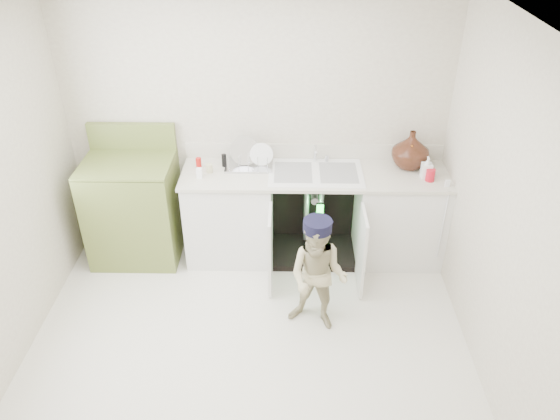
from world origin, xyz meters
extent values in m
plane|color=silver|center=(0.00, 0.00, 0.00)|extent=(3.50, 3.50, 0.00)
cube|color=beige|center=(0.00, 1.50, 1.25)|extent=(3.50, 2.50, 0.02)
cube|color=beige|center=(0.00, -1.50, 1.25)|extent=(3.50, 2.50, 0.02)
cube|color=beige|center=(1.75, 0.00, 1.25)|extent=(2.50, 3.00, 0.02)
plane|color=white|center=(0.00, 0.00, 2.50)|extent=(3.50, 3.50, 0.00)
cube|color=white|center=(-0.25, 1.20, 0.43)|extent=(0.80, 0.60, 0.86)
cube|color=white|center=(1.35, 1.20, 0.43)|extent=(0.80, 0.60, 0.86)
cube|color=black|center=(0.55, 1.47, 0.43)|extent=(0.80, 0.06, 0.86)
cube|color=black|center=(0.55, 1.20, 0.03)|extent=(0.80, 0.60, 0.06)
cylinder|color=gray|center=(0.48, 1.30, 0.45)|extent=(0.05, 0.05, 0.70)
cylinder|color=gray|center=(0.62, 1.30, 0.45)|extent=(0.05, 0.05, 0.70)
cylinder|color=gray|center=(0.55, 1.25, 0.62)|extent=(0.07, 0.18, 0.07)
cube|color=white|center=(0.15, 0.70, 0.40)|extent=(0.03, 0.40, 0.76)
cube|color=white|center=(0.95, 0.70, 0.40)|extent=(0.02, 0.40, 0.76)
cube|color=beige|center=(0.55, 1.20, 0.89)|extent=(2.44, 0.64, 0.03)
cube|color=beige|center=(0.55, 1.49, 0.98)|extent=(2.44, 0.02, 0.15)
cube|color=white|center=(0.55, 1.20, 0.90)|extent=(0.85, 0.55, 0.02)
cube|color=gray|center=(0.34, 1.20, 0.91)|extent=(0.34, 0.40, 0.01)
cube|color=gray|center=(0.76, 1.20, 0.91)|extent=(0.34, 0.40, 0.01)
cylinder|color=silver|center=(0.55, 1.42, 0.99)|extent=(0.03, 0.03, 0.17)
cylinder|color=silver|center=(0.55, 1.36, 1.06)|extent=(0.02, 0.14, 0.02)
cylinder|color=silver|center=(0.66, 1.42, 0.94)|extent=(0.04, 0.04, 0.06)
cylinder|color=silver|center=(1.68, 0.89, 0.55)|extent=(0.01, 0.01, 0.70)
cube|color=silver|center=(1.68, 0.98, 0.93)|extent=(0.04, 0.02, 0.06)
cube|color=silver|center=(-0.06, 1.32, 0.91)|extent=(0.43, 0.29, 0.02)
cylinder|color=silver|center=(-0.10, 1.34, 0.99)|extent=(0.27, 0.10, 0.26)
cylinder|color=white|center=(0.05, 1.32, 0.98)|extent=(0.21, 0.06, 0.21)
cylinder|color=silver|center=(-0.24, 1.22, 0.98)|extent=(0.01, 0.01, 0.13)
cylinder|color=silver|center=(-0.15, 1.22, 0.98)|extent=(0.01, 0.01, 0.13)
cylinder|color=silver|center=(-0.06, 1.22, 0.98)|extent=(0.01, 0.01, 0.13)
cylinder|color=silver|center=(0.03, 1.22, 0.98)|extent=(0.01, 0.01, 0.13)
cylinder|color=silver|center=(0.11, 1.22, 0.98)|extent=(0.01, 0.01, 0.13)
imported|color=#492A15|center=(1.41, 1.34, 1.08)|extent=(0.34, 0.34, 0.35)
imported|color=orange|center=(1.40, 1.30, 1.03)|extent=(0.10, 0.10, 0.25)
imported|color=white|center=(1.53, 1.14, 1.00)|extent=(0.09, 0.09, 0.20)
cylinder|color=red|center=(1.55, 1.08, 0.96)|extent=(0.08, 0.08, 0.11)
cylinder|color=red|center=(-0.52, 1.28, 0.95)|extent=(0.05, 0.05, 0.10)
cylinder|color=beige|center=(-0.41, 1.20, 0.94)|extent=(0.06, 0.06, 0.08)
cylinder|color=black|center=(-0.29, 1.32, 0.96)|extent=(0.04, 0.04, 0.12)
cube|color=white|center=(-0.49, 1.10, 0.95)|extent=(0.05, 0.05, 0.09)
cube|color=olive|center=(-1.15, 1.18, 0.49)|extent=(0.81, 0.65, 0.98)
cube|color=olive|center=(-1.15, 1.18, 1.00)|extent=(0.81, 0.65, 0.02)
cube|color=olive|center=(-1.15, 1.46, 1.13)|extent=(0.81, 0.06, 0.26)
cylinder|color=black|center=(-1.36, 1.02, 0.99)|extent=(0.18, 0.18, 0.02)
cylinder|color=silver|center=(-1.36, 1.02, 1.00)|extent=(0.21, 0.21, 0.01)
cylinder|color=black|center=(-1.36, 1.33, 0.99)|extent=(0.18, 0.18, 0.02)
cylinder|color=silver|center=(-1.36, 1.33, 1.00)|extent=(0.21, 0.21, 0.01)
cylinder|color=black|center=(-0.95, 1.02, 0.99)|extent=(0.18, 0.18, 0.02)
cylinder|color=silver|center=(-0.95, 1.02, 1.00)|extent=(0.21, 0.21, 0.01)
cylinder|color=black|center=(-0.95, 1.33, 0.99)|extent=(0.18, 0.18, 0.02)
cylinder|color=silver|center=(-0.95, 1.33, 1.00)|extent=(0.21, 0.21, 0.01)
imported|color=tan|center=(0.55, 0.22, 0.50)|extent=(0.58, 0.52, 1.00)
cylinder|color=black|center=(0.55, 0.22, 0.97)|extent=(0.28, 0.28, 0.09)
cube|color=black|center=(0.58, 0.31, 0.94)|extent=(0.19, 0.14, 0.01)
cube|color=black|center=(0.58, 0.86, 0.72)|extent=(0.07, 0.01, 0.14)
cube|color=#26F23F|center=(0.58, 0.85, 0.72)|extent=(0.06, 0.00, 0.12)
camera|label=1|loc=(0.30, -3.15, 3.25)|focal=35.00mm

